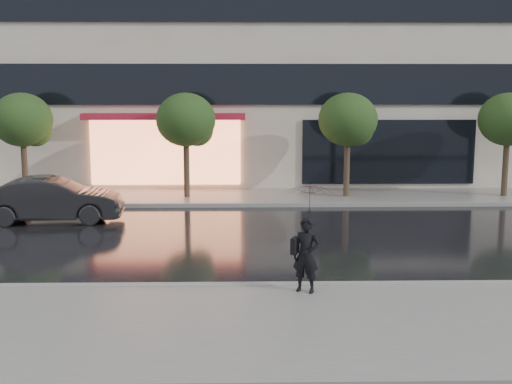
{
  "coord_description": "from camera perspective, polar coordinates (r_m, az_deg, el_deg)",
  "views": [
    {
      "loc": [
        -0.89,
        -13.79,
        4.12
      ],
      "look_at": [
        -0.55,
        3.09,
        1.4
      ],
      "focal_mm": 45.0,
      "sensor_mm": 36.0,
      "label": 1
    }
  ],
  "objects": [
    {
      "name": "tree_mid_west",
      "position": [
        23.94,
        -6.11,
        6.23
      ],
      "size": [
        2.2,
        2.2,
        3.99
      ],
      "color": "#33261C",
      "rests_on": "ground"
    },
    {
      "name": "sidewalk_near",
      "position": [
        11.33,
        3.5,
        -11.86
      ],
      "size": [
        60.0,
        4.5,
        0.12
      ],
      "primitive_type": "cube",
      "color": "slate",
      "rests_on": "ground"
    },
    {
      "name": "sidewalk_far",
      "position": [
        24.4,
        0.94,
        -0.43
      ],
      "size": [
        60.0,
        3.5,
        0.12
      ],
      "primitive_type": "cube",
      "color": "slate",
      "rests_on": "ground"
    },
    {
      "name": "tree_mid_east",
      "position": [
        24.18,
        8.29,
        6.22
      ],
      "size": [
        2.2,
        2.2,
        3.99
      ],
      "color": "#33261C",
      "rests_on": "ground"
    },
    {
      "name": "parked_car",
      "position": [
        20.94,
        -17.63,
        -0.67
      ],
      "size": [
        4.38,
        1.83,
        1.41
      ],
      "primitive_type": "imported",
      "rotation": [
        0.0,
        0.0,
        1.65
      ],
      "color": "black",
      "rests_on": "ground"
    },
    {
      "name": "curb_far",
      "position": [
        22.67,
        1.11,
        -1.14
      ],
      "size": [
        60.0,
        0.25,
        0.14
      ],
      "primitive_type": "cube",
      "color": "gray",
      "rests_on": "ground"
    },
    {
      "name": "curb_near",
      "position": [
        13.45,
        2.72,
        -8.38
      ],
      "size": [
        60.0,
        0.25,
        0.14
      ],
      "primitive_type": "cube",
      "color": "gray",
      "rests_on": "ground"
    },
    {
      "name": "tree_far_east",
      "position": [
        25.85,
        21.6,
        5.86
      ],
      "size": [
        2.2,
        2.2,
        3.99
      ],
      "color": "#33261C",
      "rests_on": "ground"
    },
    {
      "name": "ground",
      "position": [
        14.42,
        2.45,
        -7.45
      ],
      "size": [
        120.0,
        120.0,
        0.0
      ],
      "primitive_type": "plane",
      "color": "black",
      "rests_on": "ground"
    },
    {
      "name": "pedestrian_with_umbrella",
      "position": [
        12.61,
        4.67,
        -2.56
      ],
      "size": [
        1.19,
        1.2,
        2.17
      ],
      "rotation": [
        0.0,
        0.0,
        -0.42
      ],
      "color": "black",
      "rests_on": "sidewalk_near"
    },
    {
      "name": "tree_far_west",
      "position": [
        25.17,
        -19.92,
        5.88
      ],
      "size": [
        2.2,
        2.2,
        3.99
      ],
      "color": "#33261C",
      "rests_on": "ground"
    }
  ]
}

